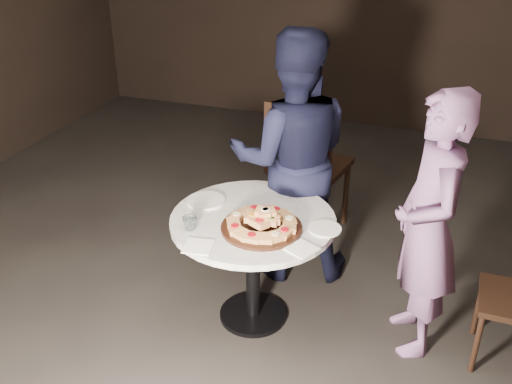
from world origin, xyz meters
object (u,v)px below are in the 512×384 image
water_glass (190,223)px  diner_navy (291,158)px  serving_board (262,228)px  chair_far (305,161)px  table (253,237)px  diner_teal (428,228)px  focaccia_pile (262,221)px

water_glass → diner_navy: diner_navy is taller
serving_board → chair_far: 1.08m
diner_navy → table: bearing=66.7°
serving_board → diner_navy: diner_navy is taller
diner_navy → diner_teal: diner_navy is taller
serving_board → water_glass: (-0.35, -0.12, 0.03)m
focaccia_pile → chair_far: size_ratio=0.37×
diner_teal → diner_navy: bearing=-136.5°
chair_far → diner_teal: 1.23m
focaccia_pile → water_glass: (-0.35, -0.12, -0.01)m
table → chair_far: 0.98m
chair_far → table: bearing=98.4°
serving_board → diner_navy: 0.66m
focaccia_pile → diner_navy: 0.66m
water_glass → diner_teal: diner_teal is taller
diner_teal → focaccia_pile: bearing=-94.3°
table → chair_far: size_ratio=1.09×
table → diner_navy: bearing=84.6°
serving_board → focaccia_pile: 0.04m
water_glass → diner_teal: 1.20m
serving_board → chair_far: (-0.05, 1.07, -0.09)m
chair_far → diner_teal: bearing=145.1°
water_glass → chair_far: bearing=76.0°
serving_board → diner_teal: diner_teal is taller
water_glass → diner_navy: bearing=67.7°
serving_board → water_glass: water_glass is taller
serving_board → water_glass: 0.37m
serving_board → diner_teal: size_ratio=0.29×
diner_teal → chair_far: bearing=-153.8°
serving_board → water_glass: bearing=-160.6°
serving_board → chair_far: bearing=92.6°
water_glass → diner_navy: 0.84m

